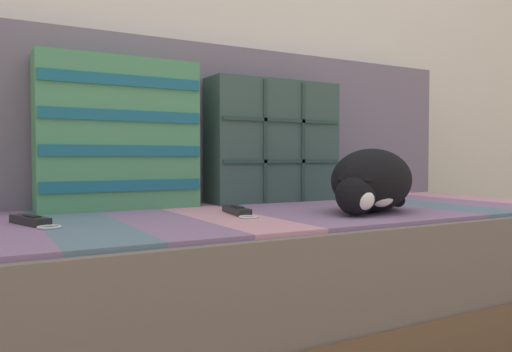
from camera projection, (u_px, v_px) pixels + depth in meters
couch at (292, 276)px, 1.49m from camera, size 1.86×0.88×0.40m
sofa_backrest at (236, 125)px, 1.79m from camera, size 1.82×0.14×0.53m
throw_pillow_quilted at (274, 141)px, 1.70m from camera, size 0.46×0.14×0.41m
throw_pillow_striped at (119, 134)px, 1.45m from camera, size 0.46×0.14×0.43m
sleeping_cat at (371, 182)px, 1.36m from camera, size 0.37×0.33×0.17m
game_remote_near at (237, 211)px, 1.32m from camera, size 0.08×0.21×0.02m
game_remote_far at (32, 221)px, 1.10m from camera, size 0.10×0.19×0.02m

